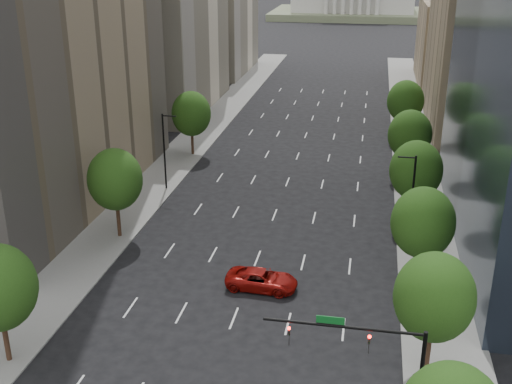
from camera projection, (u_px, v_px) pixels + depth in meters
The scene contains 18 objects.
sidewalk_left at pixel (135, 204), 69.29m from camera, with size 6.00×200.00×0.15m, color slate.
sidewalk_right at pixel (426, 225), 64.04m from camera, with size 6.00×200.00×0.15m, color slate.
midrise_cream_left at pixel (166, 2), 103.79m from camera, with size 14.00×30.00×35.00m, color beige.
filler_left at pixel (215, 30), 137.09m from camera, with size 14.00×26.00×18.00m, color beige.
parking_tan_right at pixel (485, 27), 93.50m from camera, with size 14.00×30.00×30.00m, color #8C7759.
filler_right at pixel (456, 43), 126.24m from camera, with size 14.00×26.00×16.00m, color #8C7759.
tree_right_1 at pixel (434, 297), 40.26m from camera, with size 5.20×5.20×8.75m.
tree_right_2 at pixel (423, 223), 51.28m from camera, with size 5.20×5.20×8.61m.
tree_right_3 at pixel (416, 170), 62.15m from camera, with size 5.20×5.20×8.89m.
tree_right_4 at pixel (410, 135), 75.10m from camera, with size 5.20×5.20×8.46m.
tree_right_5 at pixel (406, 101), 89.63m from camera, with size 5.20×5.20×8.75m.
tree_left_1 at pixel (115, 180), 59.55m from camera, with size 5.20×5.20×8.97m.
tree_left_2 at pixel (191, 114), 83.42m from camera, with size 5.20×5.20×8.68m.
streetlight_rn at pixel (411, 199), 58.06m from camera, with size 1.70×0.20×9.00m.
streetlight_ln at pixel (165, 150), 71.75m from camera, with size 1.70×0.20×9.00m.
traffic_signal at pixel (378, 355), 35.57m from camera, with size 9.12×0.40×7.38m.
foothills at pixel (406, 19), 567.82m from camera, with size 720.00×413.00×263.00m.
car_red_far at pixel (262, 280), 52.26m from camera, with size 2.73×5.93×1.65m, color maroon.
Camera 1 is at (9.21, -0.45, 26.80)m, focal length 44.48 mm.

